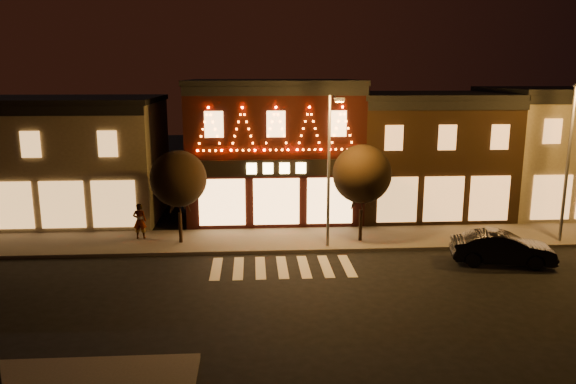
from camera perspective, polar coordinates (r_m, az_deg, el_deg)
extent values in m
plane|color=black|center=(21.69, 0.00, -11.40)|extent=(120.00, 120.00, 0.00)
cube|color=#47423D|center=(29.32, 2.89, -4.89)|extent=(44.00, 4.00, 0.15)
cube|color=#6A604C|center=(36.17, -22.61, 3.02)|extent=(12.00, 8.00, 7.00)
cube|color=black|center=(35.83, -23.09, 8.78)|extent=(12.20, 8.20, 0.30)
cube|color=black|center=(32.06, -25.38, 7.58)|extent=(12.00, 0.25, 0.50)
cube|color=black|center=(34.18, -1.54, 4.32)|extent=(10.00, 8.00, 8.00)
cube|color=black|center=(33.86, -1.58, 11.29)|extent=(10.20, 8.20, 0.30)
cube|color=black|center=(29.83, -1.27, 10.40)|extent=(10.00, 0.25, 0.50)
cube|color=black|center=(30.19, -1.23, 2.50)|extent=(9.00, 0.15, 0.90)
cube|color=#FFD87F|center=(30.09, -1.22, 2.47)|extent=(3.40, 0.08, 0.60)
cube|color=#332112|center=(35.88, 13.84, 3.70)|extent=(9.00, 8.00, 7.20)
cube|color=black|center=(35.54, 14.15, 9.68)|extent=(9.20, 8.20, 0.30)
cube|color=black|center=(31.73, 16.35, 8.58)|extent=(9.00, 0.25, 0.50)
cube|color=#6A604C|center=(39.51, 26.43, 3.75)|extent=(9.00, 8.00, 7.50)
cube|color=black|center=(39.21, 26.97, 9.39)|extent=(9.20, 8.20, 0.30)
cylinder|color=#59595E|center=(27.12, 4.23, 2.02)|extent=(0.15, 0.15, 7.51)
cylinder|color=#59595E|center=(26.00, 4.84, 9.70)|extent=(0.33, 1.50, 0.09)
cube|color=#59595E|center=(25.29, 5.36, 9.52)|extent=(0.50, 0.33, 0.17)
cube|color=orange|center=(25.29, 5.35, 9.28)|extent=(0.38, 0.24, 0.05)
cylinder|color=#59595E|center=(31.25, 26.96, 2.56)|extent=(0.16, 0.16, 8.04)
cylinder|color=black|center=(28.84, -11.07, -3.63)|extent=(0.18, 0.18, 1.56)
sphere|color=black|center=(28.26, -11.28, 1.37)|extent=(2.85, 2.85, 2.85)
cylinder|color=black|center=(28.84, 7.52, -3.42)|extent=(0.18, 0.18, 1.64)
sphere|color=black|center=(28.24, 7.67, 1.86)|extent=(3.00, 3.00, 3.00)
imported|color=black|center=(27.47, 21.28, -5.44)|extent=(4.81, 2.53, 1.51)
imported|color=gray|center=(29.94, -15.09, -2.91)|extent=(0.70, 0.46, 1.90)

